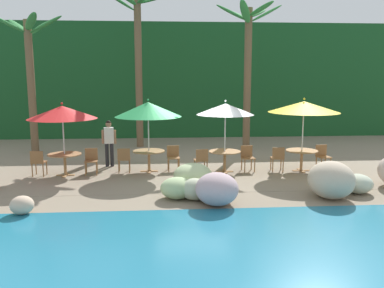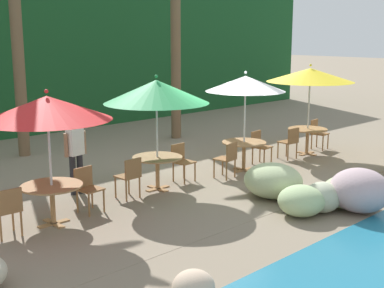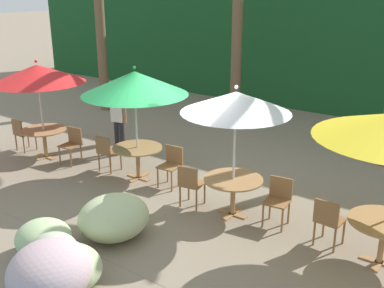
{
  "view_description": "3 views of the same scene",
  "coord_description": "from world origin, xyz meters",
  "views": [
    {
      "loc": [
        -0.99,
        -13.81,
        3.34
      ],
      "look_at": [
        0.01,
        -0.18,
        1.01
      ],
      "focal_mm": 38.34,
      "sensor_mm": 36.0,
      "label": 1
    },
    {
      "loc": [
        -8.7,
        -8.51,
        3.4
      ],
      "look_at": [
        -0.7,
        -0.17,
        0.96
      ],
      "focal_mm": 49.54,
      "sensor_mm": 36.0,
      "label": 2
    },
    {
      "loc": [
        5.11,
        -6.92,
        4.13
      ],
      "look_at": [
        0.11,
        0.0,
        1.17
      ],
      "focal_mm": 43.3,
      "sensor_mm": 36.0,
      "label": 3
    }
  ],
  "objects": [
    {
      "name": "chair_yellow_seaward",
      "position": [
        4.67,
        0.05,
        0.51
      ],
      "size": [
        0.48,
        0.48,
        0.87
      ],
      "color": "olive",
      "rests_on": "ground"
    },
    {
      "name": "ground_plane",
      "position": [
        0.0,
        0.0,
        0.0
      ],
      "size": [
        120.0,
        120.0,
        0.0
      ],
      "primitive_type": "plane",
      "color": "gray"
    },
    {
      "name": "chair_white_inland",
      "position": [
        0.31,
        -0.33,
        0.51
      ],
      "size": [
        0.48,
        0.48,
        0.87
      ],
      "color": "olive",
      "rests_on": "ground"
    },
    {
      "name": "chair_white_seaward",
      "position": [
        1.98,
        0.07,
        0.51
      ],
      "size": [
        0.47,
        0.47,
        0.87
      ],
      "color": "olive",
      "rests_on": "ground"
    },
    {
      "name": "foliage_backdrop",
      "position": [
        0.0,
        9.0,
        3.0
      ],
      "size": [
        28.0,
        2.4,
        6.0
      ],
      "color": "#194C23",
      "rests_on": "ground"
    },
    {
      "name": "waiter_in_white",
      "position": [
        -2.93,
        1.07,
        0.99
      ],
      "size": [
        0.52,
        0.26,
        1.7
      ],
      "color": "#232328",
      "rests_on": "ground"
    },
    {
      "name": "chair_green_inland",
      "position": [
        -2.31,
        0.01,
        0.51
      ],
      "size": [
        0.44,
        0.44,
        0.87
      ],
      "color": "olive",
      "rests_on": "ground"
    },
    {
      "name": "umbrella_red",
      "position": [
        -4.23,
        -0.23,
        2.12
      ],
      "size": [
        2.24,
        2.24,
        2.45
      ],
      "color": "silver",
      "rests_on": "ground"
    },
    {
      "name": "dining_table_green",
      "position": [
        -1.46,
        0.14,
        0.61
      ],
      "size": [
        1.1,
        1.1,
        0.74
      ],
      "color": "#A37547",
      "rests_on": "ground"
    },
    {
      "name": "dining_table_white",
      "position": [
        1.14,
        -0.12,
        0.61
      ],
      "size": [
        1.1,
        1.1,
        0.74
      ],
      "color": "#A37547",
      "rests_on": "ground"
    },
    {
      "name": "chair_green_seaward",
      "position": [
        -0.62,
        0.28,
        0.51
      ],
      "size": [
        0.45,
        0.45,
        0.87
      ],
      "color": "olive",
      "rests_on": "ground"
    },
    {
      "name": "chair_red_seaward",
      "position": [
        -3.39,
        -0.06,
        0.51
      ],
      "size": [
        0.46,
        0.46,
        0.87
      ],
      "color": "olive",
      "rests_on": "ground"
    },
    {
      "name": "terrace_deck",
      "position": [
        0.0,
        0.0,
        0.0
      ],
      "size": [
        18.0,
        5.2,
        0.01
      ],
      "color": "gray",
      "rests_on": "ground"
    },
    {
      "name": "chair_red_inland",
      "position": [
        -5.09,
        -0.28,
        0.51
      ],
      "size": [
        0.44,
        0.45,
        0.87
      ],
      "color": "olive",
      "rests_on": "ground"
    },
    {
      "name": "dining_table_red",
      "position": [
        -4.23,
        -0.23,
        0.61
      ],
      "size": [
        1.1,
        1.1,
        0.74
      ],
      "color": "#A37547",
      "rests_on": "ground"
    },
    {
      "name": "umbrella_green",
      "position": [
        -1.46,
        0.14,
        2.17
      ],
      "size": [
        2.27,
        2.27,
        2.53
      ],
      "color": "silver",
      "rests_on": "ground"
    },
    {
      "name": "dining_table_yellow",
      "position": [
        3.84,
        -0.16,
        0.61
      ],
      "size": [
        1.1,
        1.1,
        0.74
      ],
      "color": "#A37547",
      "rests_on": "ground"
    },
    {
      "name": "chair_yellow_inland",
      "position": [
        2.98,
        -0.18,
        0.51
      ],
      "size": [
        0.45,
        0.46,
        0.87
      ],
      "color": "olive",
      "rests_on": "ground"
    },
    {
      "name": "palm_tree_third",
      "position": [
        2.79,
        4.2,
        4.17
      ],
      "size": [
        2.89,
        2.63,
        6.33
      ],
      "color": "brown",
      "rests_on": "ground"
    },
    {
      "name": "umbrella_yellow",
      "position": [
        3.84,
        -0.16,
        2.25
      ],
      "size": [
        2.42,
        2.42,
        2.55
      ],
      "color": "silver",
      "rests_on": "ground"
    },
    {
      "name": "rock_seawall",
      "position": [
        2.2,
        -2.79,
        0.4
      ],
      "size": [
        15.85,
        2.96,
        1.02
      ],
      "color": "beige",
      "rests_on": "ground"
    },
    {
      "name": "umbrella_white",
      "position": [
        1.14,
        -0.12,
        2.18
      ],
      "size": [
        1.96,
        1.96,
        2.49
      ],
      "color": "silver",
      "rests_on": "ground"
    }
  ]
}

